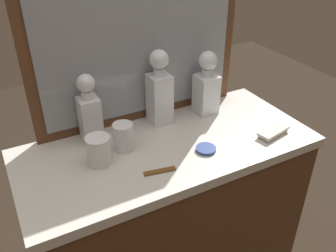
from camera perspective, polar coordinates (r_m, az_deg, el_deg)
name	(u,v)px	position (r m, az deg, el deg)	size (l,w,h in m)	color
dresser	(168,232)	(1.68, 0.00, -16.26)	(1.12, 0.50, 0.94)	brown
dresser_mirror	(139,37)	(1.41, -4.63, 13.81)	(0.87, 0.03, 0.69)	brown
crystal_decanter_far_right	(90,115)	(1.37, -12.19, 1.69)	(0.07, 0.07, 0.27)	white
crystal_decanter_rear	(206,89)	(1.54, 6.05, 5.85)	(0.09, 0.09, 0.27)	white
crystal_decanter_front	(159,94)	(1.45, -1.35, 5.03)	(0.09, 0.09, 0.31)	white
crystal_tumbler_rear	(123,138)	(1.33, -7.02, -1.86)	(0.07, 0.07, 0.10)	white
crystal_tumbler_right	(99,151)	(1.27, -10.81, -3.95)	(0.09, 0.09, 0.10)	white
silver_brush_center	(273,132)	(1.47, 16.19, -0.93)	(0.15, 0.08, 0.02)	#B7A88C
porcelain_dish	(206,149)	(1.34, 5.96, -3.61)	(0.07, 0.07, 0.01)	#33478C
tortoiseshell_comb	(160,171)	(1.23, -1.31, -7.11)	(0.11, 0.04, 0.01)	brown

